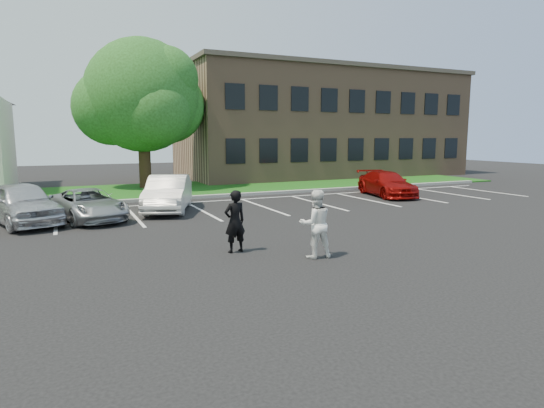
% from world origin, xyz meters
% --- Properties ---
extents(ground_plane, '(90.00, 90.00, 0.00)m').
position_xyz_m(ground_plane, '(0.00, 0.00, 0.00)').
color(ground_plane, black).
rests_on(ground_plane, ground).
extents(curb, '(40.00, 0.30, 0.15)m').
position_xyz_m(curb, '(0.00, 12.00, 0.07)').
color(curb, gray).
rests_on(curb, ground).
extents(grass_strip, '(44.00, 8.00, 0.08)m').
position_xyz_m(grass_strip, '(0.00, 16.00, 0.04)').
color(grass_strip, '#0F4A10').
rests_on(grass_strip, ground).
extents(stall_lines, '(34.00, 5.36, 0.01)m').
position_xyz_m(stall_lines, '(1.40, 8.95, 0.01)').
color(stall_lines, silver).
rests_on(stall_lines, ground).
extents(office_building, '(22.40, 10.40, 8.30)m').
position_xyz_m(office_building, '(14.00, 21.99, 4.16)').
color(office_building, '#8A6850').
rests_on(office_building, ground).
extents(tree, '(7.80, 7.20, 8.80)m').
position_xyz_m(tree, '(-0.68, 17.70, 5.35)').
color(tree, black).
rests_on(tree, ground).
extents(man_black_suit, '(0.68, 0.50, 1.70)m').
position_xyz_m(man_black_suit, '(-1.12, 0.95, 0.85)').
color(man_black_suit, black).
rests_on(man_black_suit, ground).
extents(man_white_shirt, '(0.96, 0.81, 1.77)m').
position_xyz_m(man_white_shirt, '(0.58, -0.42, 0.89)').
color(man_white_shirt, white).
rests_on(man_white_shirt, ground).
extents(car_silver_west, '(3.18, 4.81, 1.52)m').
position_xyz_m(car_silver_west, '(-6.65, 7.90, 0.76)').
color(car_silver_west, silver).
rests_on(car_silver_west, ground).
extents(car_silver_minivan, '(2.93, 4.55, 1.17)m').
position_xyz_m(car_silver_minivan, '(-4.45, 7.81, 0.58)').
color(car_silver_minivan, '#A2A5AA').
rests_on(car_silver_minivan, ground).
extents(car_white_sedan, '(3.02, 4.81, 1.50)m').
position_xyz_m(car_white_sedan, '(-1.28, 8.69, 0.75)').
color(car_white_sedan, silver).
rests_on(car_white_sedan, ground).
extents(car_red_compact, '(2.67, 4.70, 1.28)m').
position_xyz_m(car_red_compact, '(10.24, 8.76, 0.64)').
color(car_red_compact, maroon).
rests_on(car_red_compact, ground).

